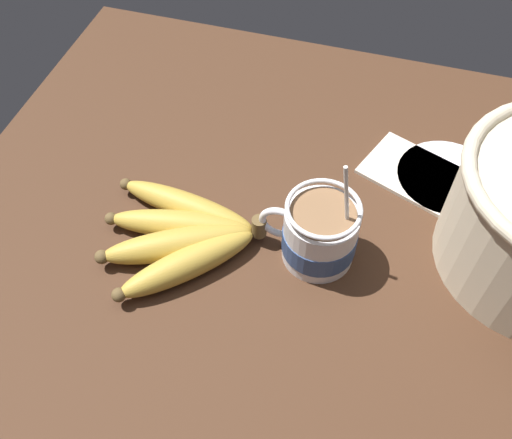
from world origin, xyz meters
The scene contains 5 objects.
table centered at (0.00, 0.00, 1.64)cm, with size 95.22×95.22×3.27cm.
coffee_mug centered at (-5.18, -2.46, 7.70)cm, with size 13.27×9.64×17.58cm.
banana_bunch centered at (12.27, 1.07, 5.28)cm, with size 22.39×20.17×4.48cm.
napkin centered at (-16.09, -20.33, 3.57)cm, with size 17.42×14.96×0.60cm.
small_plate centered at (-20.73, -20.87, 3.57)cm, with size 14.69×14.69×0.60cm.
Camera 1 is at (-9.52, 40.61, 66.44)cm, focal length 40.00 mm.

